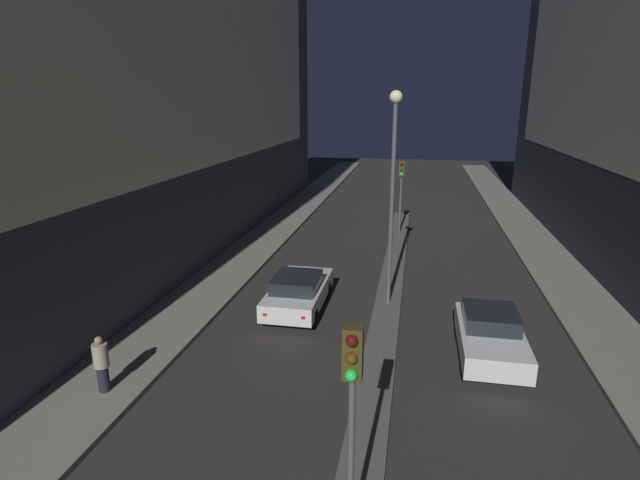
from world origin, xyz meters
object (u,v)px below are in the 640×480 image
at_px(car_right_lane, 490,335).
at_px(traffic_light_mid, 401,181).
at_px(street_lamp, 393,172).
at_px(car_left_lane, 298,291).
at_px(pedestrian_on_left_sidewalk, 101,363).
at_px(traffic_light_near, 352,391).

bearing_deg(car_right_lane, traffic_light_mid, 103.25).
xyz_separation_m(street_lamp, car_left_lane, (-3.37, -1.05, -4.54)).
bearing_deg(traffic_light_mid, street_lamp, -90.00).
distance_m(traffic_light_mid, pedestrian_on_left_sidewalk, 20.01).
xyz_separation_m(traffic_light_near, pedestrian_on_left_sidewalk, (-7.24, 3.62, -2.30)).
height_order(street_lamp, car_left_lane, street_lamp).
relative_size(traffic_light_mid, car_left_lane, 0.96).
bearing_deg(traffic_light_mid, traffic_light_near, -90.00).
bearing_deg(car_right_lane, traffic_light_near, -113.31).
distance_m(street_lamp, pedestrian_on_left_sidewalk, 11.42).
bearing_deg(traffic_light_mid, pedestrian_on_left_sidewalk, -111.35).
height_order(car_right_lane, pedestrian_on_left_sidewalk, pedestrian_on_left_sidewalk).
distance_m(traffic_light_near, car_left_lane, 11.11).
xyz_separation_m(traffic_light_near, street_lamp, (0.00, 11.33, 2.00)).
bearing_deg(pedestrian_on_left_sidewalk, car_right_lane, 21.62).
bearing_deg(street_lamp, car_left_lane, -162.75).
distance_m(traffic_light_mid, street_lamp, 10.98).
distance_m(car_right_lane, pedestrian_on_left_sidewalk, 11.41).
distance_m(traffic_light_near, traffic_light_mid, 22.13).
xyz_separation_m(traffic_light_near, traffic_light_mid, (0.00, 22.13, 0.00)).
height_order(street_lamp, car_right_lane, street_lamp).
xyz_separation_m(car_left_lane, car_right_lane, (6.74, -2.46, 0.01)).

